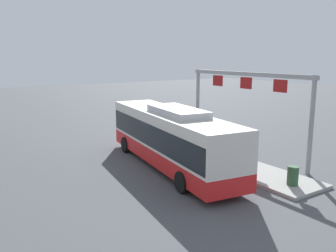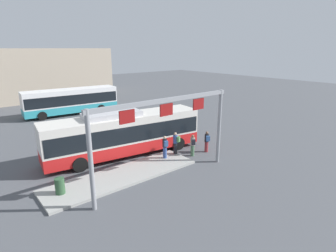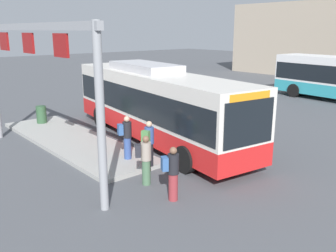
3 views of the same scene
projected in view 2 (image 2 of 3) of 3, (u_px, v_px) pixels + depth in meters
name	position (u px, v px, depth m)	size (l,w,h in m)	color
ground_plane	(125.00, 155.00, 20.91)	(120.00, 120.00, 0.00)	#4C4F54
platform_curb	(123.00, 175.00, 17.32)	(10.00, 2.80, 0.16)	#9E9E99
bus_main	(124.00, 132.00, 20.41)	(12.04, 4.12, 3.46)	red
bus_background_left	(71.00, 100.00, 33.34)	(11.12, 3.43, 3.10)	teal
person_boarding	(207.00, 141.00, 21.22)	(0.51, 0.60, 1.67)	maroon
person_waiting_near	(193.00, 145.00, 20.41)	(0.55, 0.60, 1.67)	#476B4C
person_waiting_mid	(165.00, 146.00, 19.62)	(0.47, 0.59, 1.67)	#334C8C
person_waiting_far	(176.00, 142.00, 20.45)	(0.49, 0.60, 1.67)	black
platform_sign_gantry	(166.00, 122.00, 15.68)	(9.83, 0.24, 5.20)	gray
station_building	(10.00, 75.00, 40.77)	(29.81, 8.00, 7.84)	tan
trash_bin	(60.00, 186.00, 14.92)	(0.52, 0.52, 0.90)	#2D5133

